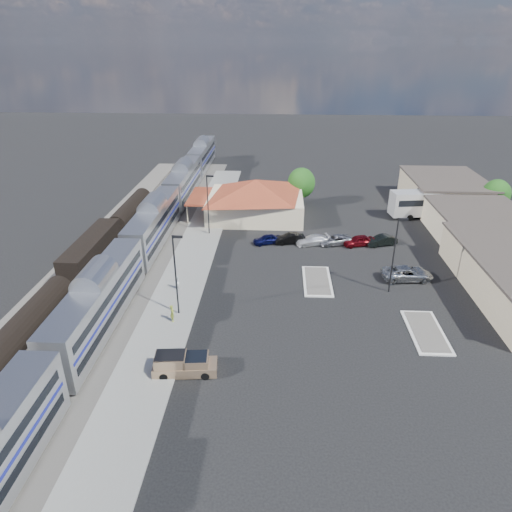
{
  "coord_description": "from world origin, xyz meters",
  "views": [
    {
      "loc": [
        -0.79,
        -46.19,
        25.96
      ],
      "look_at": [
        -3.36,
        2.86,
        2.8
      ],
      "focal_mm": 32.0,
      "sensor_mm": 36.0,
      "label": 1
    }
  ],
  "objects_px": {
    "pickup_truck": "(185,364)",
    "suv": "(407,273)",
    "station_depot": "(255,198)",
    "coach_bus": "(433,202)"
  },
  "relations": [
    {
      "from": "station_depot",
      "to": "coach_bus",
      "type": "relative_size",
      "value": 1.32
    },
    {
      "from": "suv",
      "to": "station_depot",
      "type": "bearing_deg",
      "value": 38.25
    },
    {
      "from": "station_depot",
      "to": "coach_bus",
      "type": "distance_m",
      "value": 28.6
    },
    {
      "from": "coach_bus",
      "to": "pickup_truck",
      "type": "bearing_deg",
      "value": 133.14
    },
    {
      "from": "station_depot",
      "to": "suv",
      "type": "bearing_deg",
      "value": -47.22
    },
    {
      "from": "pickup_truck",
      "to": "coach_bus",
      "type": "distance_m",
      "value": 51.96
    },
    {
      "from": "station_depot",
      "to": "coach_bus",
      "type": "height_order",
      "value": "station_depot"
    },
    {
      "from": "suv",
      "to": "coach_bus",
      "type": "height_order",
      "value": "coach_bus"
    },
    {
      "from": "suv",
      "to": "coach_bus",
      "type": "distance_m",
      "value": 24.09
    },
    {
      "from": "pickup_truck",
      "to": "suv",
      "type": "height_order",
      "value": "pickup_truck"
    }
  ]
}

